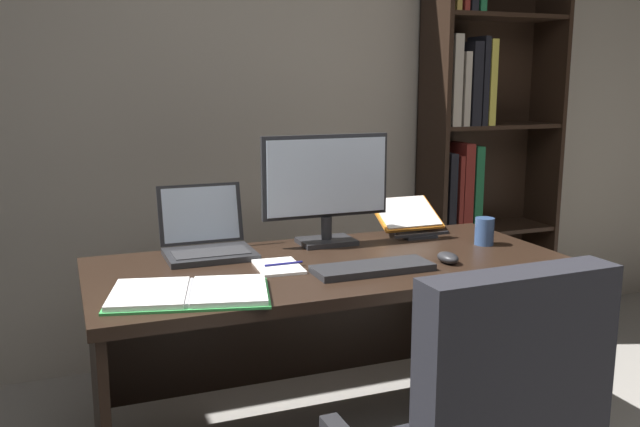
{
  "coord_description": "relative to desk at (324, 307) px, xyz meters",
  "views": [
    {
      "loc": [
        -1.07,
        -0.89,
        1.39
      ],
      "look_at": [
        -0.23,
        1.26,
        0.94
      ],
      "focal_mm": 37.83,
      "sensor_mm": 36.0,
      "label": 1
    }
  ],
  "objects": [
    {
      "name": "wall_back",
      "position": [
        0.17,
        1.04,
        0.71
      ],
      "size": [
        5.08,
        0.12,
        2.51
      ],
      "primitive_type": "cube",
      "color": "#A89E8E",
      "rests_on": "ground"
    },
    {
      "name": "desk",
      "position": [
        0.0,
        0.0,
        0.0
      ],
      "size": [
        1.73,
        0.79,
        0.74
      ],
      "color": "black",
      "rests_on": "ground"
    },
    {
      "name": "bookshelf",
      "position": [
        1.19,
        0.81,
        0.54
      ],
      "size": [
        0.75,
        0.3,
        2.3
      ],
      "color": "black",
      "rests_on": "ground"
    },
    {
      "name": "monitor",
      "position": [
        0.09,
        0.19,
        0.42
      ],
      "size": [
        0.53,
        0.16,
        0.44
      ],
      "color": "#232326",
      "rests_on": "desk"
    },
    {
      "name": "laptop",
      "position": [
        -0.4,
        0.2,
        0.25
      ],
      "size": [
        0.33,
        0.31,
        0.25
      ],
      "color": "#232326",
      "rests_on": "desk"
    },
    {
      "name": "keyboard",
      "position": [
        0.09,
        -0.25,
        0.21
      ],
      "size": [
        0.42,
        0.15,
        0.02
      ],
      "primitive_type": "cube",
      "color": "#232326",
      "rests_on": "desk"
    },
    {
      "name": "computer_mouse",
      "position": [
        0.39,
        -0.25,
        0.22
      ],
      "size": [
        0.06,
        0.1,
        0.04
      ],
      "primitive_type": "ellipsoid",
      "color": "#232326",
      "rests_on": "desk"
    },
    {
      "name": "reading_stand_with_book",
      "position": [
        0.49,
        0.24,
        0.27
      ],
      "size": [
        0.28,
        0.25,
        0.14
      ],
      "color": "#232326",
      "rests_on": "desk"
    },
    {
      "name": "open_binder",
      "position": [
        -0.56,
        -0.3,
        0.21
      ],
      "size": [
        0.54,
        0.4,
        0.02
      ],
      "rotation": [
        0.0,
        0.0,
        -0.24
      ],
      "color": "green",
      "rests_on": "desk"
    },
    {
      "name": "notepad",
      "position": [
        -0.21,
        -0.09,
        0.2
      ],
      "size": [
        0.16,
        0.22,
        0.01
      ],
      "primitive_type": "cube",
      "rotation": [
        0.0,
        0.0,
        -0.07
      ],
      "color": "white",
      "rests_on": "desk"
    },
    {
      "name": "pen",
      "position": [
        -0.19,
        -0.09,
        0.21
      ],
      "size": [
        0.14,
        0.01,
        0.01
      ],
      "primitive_type": "cylinder",
      "rotation": [
        0.0,
        1.57,
        0.01
      ],
      "color": "navy",
      "rests_on": "notepad"
    },
    {
      "name": "coffee_mug",
      "position": [
        0.67,
        -0.06,
        0.25
      ],
      "size": [
        0.08,
        0.08,
        0.11
      ],
      "primitive_type": "cylinder",
      "color": "#334C7A",
      "rests_on": "desk"
    }
  ]
}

